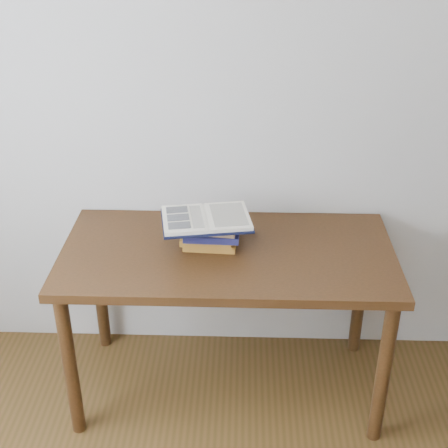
{
  "coord_description": "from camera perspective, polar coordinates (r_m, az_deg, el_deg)",
  "views": [
    {
      "loc": [
        0.17,
        -0.91,
        2.14
      ],
      "look_at": [
        0.09,
        1.37,
        0.9
      ],
      "focal_mm": 50.0,
      "sensor_mm": 36.0,
      "label": 1
    }
  ],
  "objects": [
    {
      "name": "desk",
      "position": [
        2.72,
        0.34,
        -4.16
      ],
      "size": [
        1.43,
        0.71,
        0.77
      ],
      "color": "#402410",
      "rests_on": "ground"
    },
    {
      "name": "open_book",
      "position": [
        2.64,
        -1.64,
        0.47
      ],
      "size": [
        0.41,
        0.32,
        0.03
      ],
      "rotation": [
        0.0,
        0.0,
        0.17
      ],
      "color": "black",
      "rests_on": "book_stack"
    },
    {
      "name": "room_shell",
      "position": [
        1.08,
        -11.45,
        -0.54
      ],
      "size": [
        3.54,
        3.54,
        2.62
      ],
      "color": "#B6B3AC",
      "rests_on": "ground"
    },
    {
      "name": "book_stack",
      "position": [
        2.67,
        -1.27,
        -0.85
      ],
      "size": [
        0.26,
        0.2,
        0.12
      ],
      "color": "#A47E25",
      "rests_on": "desk"
    }
  ]
}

